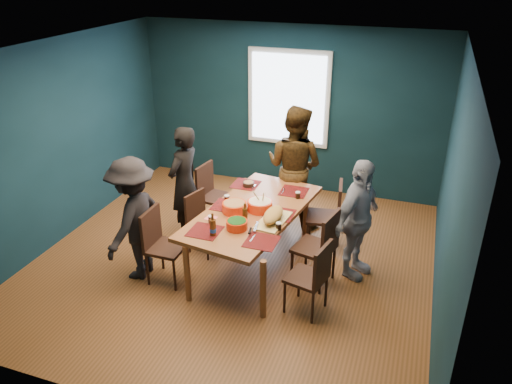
% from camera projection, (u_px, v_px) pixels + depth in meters
% --- Properties ---
extents(room, '(5.01, 5.01, 2.71)m').
position_uv_depth(room, '(240.00, 156.00, 6.22)').
color(room, brown).
rests_on(room, ground).
extents(dining_table, '(1.34, 2.21, 0.79)m').
position_uv_depth(dining_table, '(253.00, 215.00, 6.20)').
color(dining_table, brown).
rests_on(dining_table, floor).
extents(chair_left_far, '(0.48, 0.48, 0.93)m').
position_uv_depth(chair_left_far, '(211.00, 191.00, 7.24)').
color(chair_left_far, black).
rests_on(chair_left_far, floor).
extents(chair_left_mid, '(0.47, 0.47, 0.83)m').
position_uv_depth(chair_left_mid, '(201.00, 218.00, 6.62)').
color(chair_left_mid, black).
rests_on(chair_left_mid, floor).
extents(chair_left_near, '(0.42, 0.42, 0.94)m').
position_uv_depth(chair_left_near, '(159.00, 240.00, 5.99)').
color(chair_left_near, black).
rests_on(chair_left_near, floor).
extents(chair_right_far, '(0.50, 0.50, 0.97)m').
position_uv_depth(chair_right_far, '(331.00, 211.00, 6.62)').
color(chair_right_far, black).
rests_on(chair_right_far, floor).
extents(chair_right_mid, '(0.53, 0.53, 0.98)m').
position_uv_depth(chair_right_mid, '(321.00, 243.00, 5.88)').
color(chair_right_mid, black).
rests_on(chair_right_mid, floor).
extents(chair_right_near, '(0.48, 0.48, 0.89)m').
position_uv_depth(chair_right_near, '(314.00, 273.00, 5.42)').
color(chair_right_near, black).
rests_on(chair_right_near, floor).
extents(person_far_left, '(0.47, 0.64, 1.62)m').
position_uv_depth(person_far_left, '(184.00, 183.00, 6.83)').
color(person_far_left, black).
rests_on(person_far_left, floor).
extents(person_back, '(1.00, 0.86, 1.79)m').
position_uv_depth(person_back, '(294.00, 166.00, 7.15)').
color(person_back, black).
rests_on(person_back, floor).
extents(person_right, '(0.68, 0.98, 1.54)m').
position_uv_depth(person_right, '(358.00, 220.00, 5.98)').
color(person_right, white).
rests_on(person_right, floor).
extents(person_near_left, '(0.59, 1.02, 1.56)m').
position_uv_depth(person_near_left, '(134.00, 219.00, 5.98)').
color(person_near_left, black).
rests_on(person_near_left, floor).
extents(bowl_salad, '(0.30, 0.30, 0.13)m').
position_uv_depth(bowl_salad, '(234.00, 207.00, 6.10)').
color(bowl_salad, red).
rests_on(bowl_salad, dining_table).
extents(bowl_dumpling, '(0.31, 0.31, 0.29)m').
position_uv_depth(bowl_dumpling, '(260.00, 205.00, 6.14)').
color(bowl_dumpling, red).
rests_on(bowl_dumpling, dining_table).
extents(bowl_herbs, '(0.25, 0.25, 0.11)m').
position_uv_depth(bowl_herbs, '(237.00, 224.00, 5.73)').
color(bowl_herbs, red).
rests_on(bowl_herbs, dining_table).
extents(cutting_board, '(0.36, 0.71, 0.15)m').
position_uv_depth(cutting_board, '(273.00, 216.00, 5.87)').
color(cutting_board, tan).
rests_on(cutting_board, dining_table).
extents(small_bowl, '(0.16, 0.16, 0.07)m').
position_uv_depth(small_bowl, '(248.00, 184.00, 6.78)').
color(small_bowl, black).
rests_on(small_bowl, dining_table).
extents(beer_bottle_a, '(0.08, 0.08, 0.28)m').
position_uv_depth(beer_bottle_a, '(213.00, 228.00, 5.58)').
color(beer_bottle_a, '#47250C').
rests_on(beer_bottle_a, dining_table).
extents(beer_bottle_b, '(0.06, 0.06, 0.24)m').
position_uv_depth(beer_bottle_b, '(245.00, 214.00, 5.87)').
color(beer_bottle_b, '#47250C').
rests_on(beer_bottle_b, dining_table).
extents(cola_glass_a, '(0.07, 0.07, 0.09)m').
position_uv_depth(cola_glass_a, '(211.00, 219.00, 5.86)').
color(cola_glass_a, black).
rests_on(cola_glass_a, dining_table).
extents(cola_glass_b, '(0.07, 0.07, 0.09)m').
position_uv_depth(cola_glass_b, '(279.00, 226.00, 5.71)').
color(cola_glass_b, black).
rests_on(cola_glass_b, dining_table).
extents(cola_glass_c, '(0.06, 0.06, 0.09)m').
position_uv_depth(cola_glass_c, '(298.00, 195.00, 6.45)').
color(cola_glass_c, black).
rests_on(cola_glass_c, dining_table).
extents(cola_glass_d, '(0.07, 0.07, 0.09)m').
position_uv_depth(cola_glass_d, '(227.00, 198.00, 6.35)').
color(cola_glass_d, black).
rests_on(cola_glass_d, dining_table).
extents(napkin_a, '(0.16, 0.16, 0.00)m').
position_uv_depth(napkin_a, '(284.00, 212.00, 6.13)').
color(napkin_a, '#FF6B74').
rests_on(napkin_a, dining_table).
extents(napkin_b, '(0.14, 0.14, 0.00)m').
position_uv_depth(napkin_b, '(211.00, 218.00, 5.98)').
color(napkin_b, '#FF6B74').
rests_on(napkin_b, dining_table).
extents(napkin_c, '(0.15, 0.15, 0.00)m').
position_uv_depth(napkin_c, '(263.00, 241.00, 5.51)').
color(napkin_c, '#FF6B74').
rests_on(napkin_c, dining_table).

